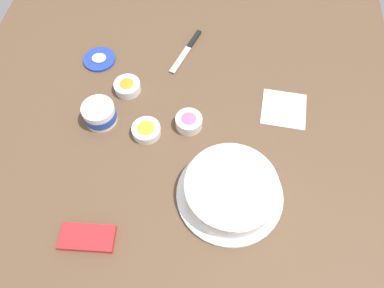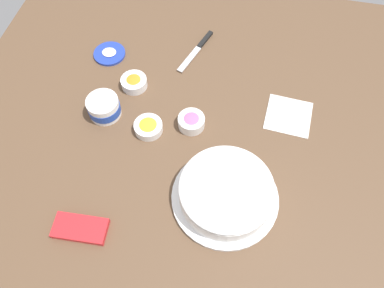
% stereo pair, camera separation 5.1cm
% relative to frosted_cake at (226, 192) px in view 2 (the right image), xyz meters
% --- Properties ---
extents(ground_plane, '(1.54, 1.54, 0.00)m').
position_rel_frosted_cake_xyz_m(ground_plane, '(0.20, -0.22, -0.05)').
color(ground_plane, brown).
extents(frosted_cake, '(0.32, 0.32, 0.10)m').
position_rel_frosted_cake_xyz_m(frosted_cake, '(0.00, 0.00, 0.00)').
color(frosted_cake, white).
rests_on(frosted_cake, ground_plane).
extents(frosting_tub, '(0.11, 0.11, 0.07)m').
position_rel_frosted_cake_xyz_m(frosting_tub, '(0.45, -0.23, -0.01)').
color(frosting_tub, white).
rests_on(frosting_tub, ground_plane).
extents(frosting_tub_lid, '(0.12, 0.12, 0.02)m').
position_rel_frosted_cake_xyz_m(frosting_tub_lid, '(0.52, -0.49, -0.04)').
color(frosting_tub_lid, '#233DAD').
rests_on(frosting_tub_lid, ground_plane).
extents(spreading_knife, '(0.10, 0.23, 0.01)m').
position_rel_frosted_cake_xyz_m(spreading_knife, '(0.20, -0.59, -0.04)').
color(spreading_knife, silver).
rests_on(spreading_knife, ground_plane).
extents(sprinkle_bowl_yellow, '(0.09, 0.09, 0.04)m').
position_rel_frosted_cake_xyz_m(sprinkle_bowl_yellow, '(0.29, -0.19, -0.03)').
color(sprinkle_bowl_yellow, white).
rests_on(sprinkle_bowl_yellow, ground_plane).
extents(sprinkle_bowl_pink, '(0.09, 0.09, 0.04)m').
position_rel_frosted_cake_xyz_m(sprinkle_bowl_pink, '(0.15, -0.24, -0.02)').
color(sprinkle_bowl_pink, white).
rests_on(sprinkle_bowl_pink, ground_plane).
extents(sprinkle_bowl_orange, '(0.09, 0.09, 0.04)m').
position_rel_frosted_cake_xyz_m(sprinkle_bowl_orange, '(0.39, -0.36, -0.03)').
color(sprinkle_bowl_orange, white).
rests_on(sprinkle_bowl_orange, ground_plane).
extents(candy_box_lower, '(0.16, 0.08, 0.02)m').
position_rel_frosted_cake_xyz_m(candy_box_lower, '(0.39, 0.18, -0.04)').
color(candy_box_lower, red).
rests_on(candy_box_lower, ground_plane).
extents(paper_napkin, '(0.16, 0.16, 0.01)m').
position_rel_frosted_cake_xyz_m(paper_napkin, '(-0.16, -0.34, -0.04)').
color(paper_napkin, white).
rests_on(paper_napkin, ground_plane).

